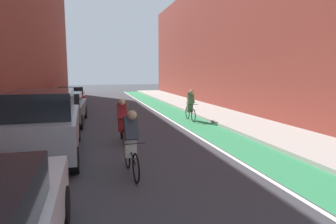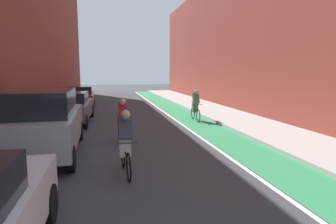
% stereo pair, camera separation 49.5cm
% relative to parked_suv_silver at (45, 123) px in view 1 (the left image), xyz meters
% --- Properties ---
extents(ground_plane, '(88.02, 88.02, 0.00)m').
position_rel_parked_suv_silver_xyz_m(ground_plane, '(2.98, 5.69, -1.02)').
color(ground_plane, '#38383D').
extents(bike_lane_paint, '(1.60, 40.01, 0.00)m').
position_rel_parked_suv_silver_xyz_m(bike_lane_paint, '(6.21, 7.69, -1.02)').
color(bike_lane_paint, '#2D8451').
rests_on(bike_lane_paint, ground).
extents(lane_divider_stripe, '(0.12, 40.01, 0.00)m').
position_rel_parked_suv_silver_xyz_m(lane_divider_stripe, '(5.31, 7.69, -1.02)').
color(lane_divider_stripe, white).
rests_on(lane_divider_stripe, ground).
extents(sidewalk_right, '(2.85, 40.01, 0.14)m').
position_rel_parked_suv_silver_xyz_m(sidewalk_right, '(8.44, 7.69, -0.95)').
color(sidewalk_right, '#A8A59E').
rests_on(sidewalk_right, ground).
extents(building_facade_left, '(4.15, 40.01, 11.91)m').
position_rel_parked_suv_silver_xyz_m(building_facade_left, '(-2.85, 7.67, 4.93)').
color(building_facade_left, brown).
rests_on(building_facade_left, ground).
extents(building_facade_right, '(2.40, 36.01, 9.67)m').
position_rel_parked_suv_silver_xyz_m(building_facade_right, '(11.06, 9.69, 3.82)').
color(building_facade_right, brown).
rests_on(building_facade_right, ground).
extents(parked_suv_silver, '(2.01, 4.66, 1.98)m').
position_rel_parked_suv_silver_xyz_m(parked_suv_silver, '(0.00, 0.00, 0.00)').
color(parked_suv_silver, '#9EA0A8').
rests_on(parked_suv_silver, ground).
extents(parked_sedan_gray, '(2.14, 4.57, 1.53)m').
position_rel_parked_suv_silver_xyz_m(parked_sedan_gray, '(-0.00, 5.62, -0.23)').
color(parked_sedan_gray, '#595B60').
rests_on(parked_sedan_gray, ground).
extents(parked_sedan_red, '(1.95, 4.82, 1.53)m').
position_rel_parked_suv_silver_xyz_m(parked_sedan_red, '(-0.00, 11.77, -0.23)').
color(parked_sedan_red, red).
rests_on(parked_sedan_red, ground).
extents(cyclist_mid, '(0.48, 1.73, 1.62)m').
position_rel_parked_suv_silver_xyz_m(cyclist_mid, '(2.23, -2.15, -0.21)').
color(cyclist_mid, black).
rests_on(cyclist_mid, ground).
extents(cyclist_trailing, '(0.48, 1.67, 1.59)m').
position_rel_parked_suv_silver_xyz_m(cyclist_trailing, '(2.36, 1.13, -0.17)').
color(cyclist_trailing, black).
rests_on(cyclist_trailing, ground).
extents(cyclist_far, '(0.48, 1.72, 1.62)m').
position_rel_parked_suv_silver_xyz_m(cyclist_far, '(6.27, 5.01, -0.21)').
color(cyclist_far, black).
rests_on(cyclist_far, ground).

